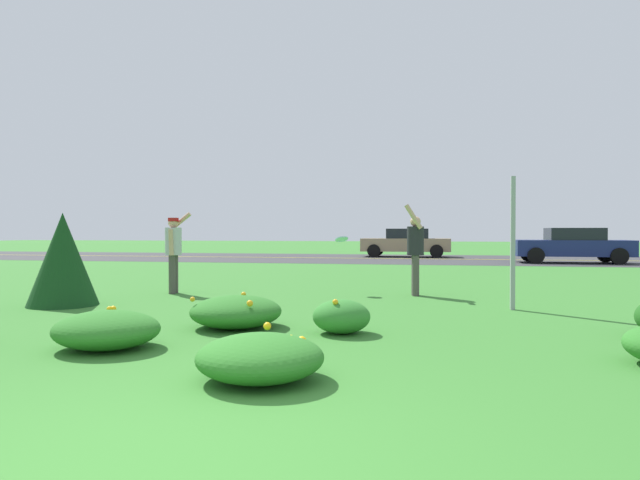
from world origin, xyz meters
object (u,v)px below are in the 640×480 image
object	(u,v)px
sign_post_near_path	(513,243)
frisbee_pale_blue	(342,239)
car_tan_center_right	(406,242)
person_thrower_red_cap_gray_shirt	(174,247)
car_navy_center_left	(572,245)
person_catcher_dark_shirt	(415,248)

from	to	relation	value
sign_post_near_path	frisbee_pale_blue	bearing A→B (deg)	149.60
frisbee_pale_blue	car_tan_center_right	world-z (taller)	car_tan_center_right
person_thrower_red_cap_gray_shirt	frisbee_pale_blue	world-z (taller)	person_thrower_red_cap_gray_shirt
frisbee_pale_blue	car_tan_center_right	size ratio (longest dim) A/B	0.07
sign_post_near_path	car_navy_center_left	distance (m)	15.51
car_navy_center_left	car_tan_center_right	world-z (taller)	same
person_thrower_red_cap_gray_shirt	car_tan_center_right	distance (m)	18.50
car_navy_center_left	car_tan_center_right	xyz separation A→B (m)	(-6.99, 4.31, 0.00)
sign_post_near_path	car_navy_center_left	size ratio (longest dim) A/B	0.49
person_thrower_red_cap_gray_shirt	sign_post_near_path	bearing A→B (deg)	-9.65
person_thrower_red_cap_gray_shirt	person_catcher_dark_shirt	distance (m)	5.02
sign_post_near_path	car_tan_center_right	xyz separation A→B (m)	(-2.61, 19.18, -0.37)
car_tan_center_right	car_navy_center_left	bearing A→B (deg)	-31.69
frisbee_pale_blue	car_tan_center_right	bearing A→B (deg)	88.13
person_catcher_dark_shirt	frisbee_pale_blue	size ratio (longest dim) A/B	6.27
frisbee_pale_blue	car_navy_center_left	bearing A→B (deg)	59.86
person_catcher_dark_shirt	frisbee_pale_blue	world-z (taller)	person_catcher_dark_shirt
car_tan_center_right	frisbee_pale_blue	bearing A→B (deg)	-91.87
car_navy_center_left	frisbee_pale_blue	bearing A→B (deg)	-120.14
sign_post_near_path	car_tan_center_right	bearing A→B (deg)	97.75
person_catcher_dark_shirt	sign_post_near_path	bearing A→B (deg)	-46.54
sign_post_near_path	frisbee_pale_blue	size ratio (longest dim) A/B	7.51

